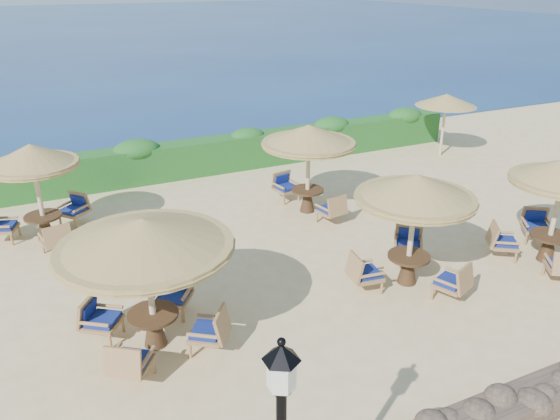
% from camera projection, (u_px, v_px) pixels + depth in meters
% --- Properties ---
extents(ground, '(120.00, 120.00, 0.00)m').
position_uv_depth(ground, '(336.00, 251.00, 14.05)').
color(ground, beige).
rests_on(ground, ground).
extents(sea, '(160.00, 160.00, 0.00)m').
position_uv_depth(sea, '(65.00, 27.00, 72.08)').
color(sea, navy).
rests_on(sea, ground).
extents(hedge, '(18.00, 0.90, 1.20)m').
position_uv_depth(hedge, '(235.00, 152.00, 19.78)').
color(hedge, '#194E1B').
rests_on(hedge, ground).
extents(stone_wall, '(15.00, 0.65, 0.44)m').
position_uv_depth(stone_wall, '(533.00, 400.00, 8.82)').
color(stone_wall, brown).
rests_on(stone_wall, ground).
extents(extra_parasol, '(2.30, 2.30, 2.41)m').
position_uv_depth(extra_parasol, '(446.00, 100.00, 20.55)').
color(extra_parasol, beige).
rests_on(extra_parasol, ground).
extents(cafe_set_0, '(3.21, 3.21, 2.65)m').
position_uv_depth(cafe_set_0, '(146.00, 256.00, 9.75)').
color(cafe_set_0, beige).
rests_on(cafe_set_0, ground).
extents(cafe_set_1, '(2.76, 2.76, 2.65)m').
position_uv_depth(cafe_set_1, '(414.00, 208.00, 11.87)').
color(cafe_set_1, beige).
rests_on(cafe_set_1, ground).
extents(cafe_set_2, '(2.72, 2.72, 2.65)m').
position_uv_depth(cafe_set_2, '(559.00, 196.00, 12.90)').
color(cafe_set_2, beige).
rests_on(cafe_set_2, ground).
extents(cafe_set_3, '(2.73, 2.62, 2.65)m').
position_uv_depth(cafe_set_3, '(36.00, 178.00, 13.96)').
color(cafe_set_3, beige).
rests_on(cafe_set_3, ground).
extents(cafe_set_4, '(2.73, 2.88, 2.65)m').
position_uv_depth(cafe_set_4, '(309.00, 147.00, 15.59)').
color(cafe_set_4, beige).
rests_on(cafe_set_4, ground).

